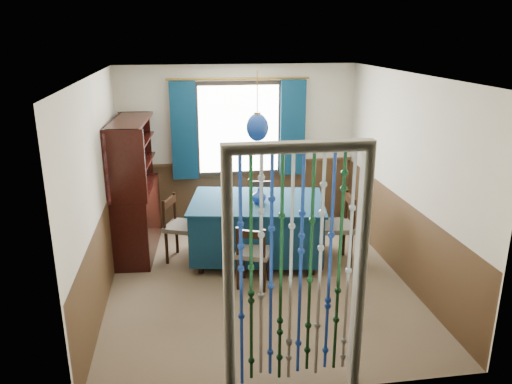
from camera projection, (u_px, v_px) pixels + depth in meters
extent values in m
plane|color=brown|center=(258.00, 282.00, 6.15)|extent=(4.00, 4.00, 0.00)
plane|color=silver|center=(259.00, 75.00, 5.39)|extent=(4.00, 4.00, 0.00)
plane|color=beige|center=(239.00, 148.00, 7.65)|extent=(3.60, 0.00, 3.60)
plane|color=beige|center=(298.00, 260.00, 3.89)|extent=(3.60, 0.00, 3.60)
plane|color=beige|center=(98.00, 193.00, 5.52)|extent=(0.00, 4.00, 4.00)
plane|color=beige|center=(405.00, 179.00, 6.03)|extent=(0.00, 4.00, 4.00)
plane|color=#452E1A|center=(239.00, 194.00, 7.87)|extent=(3.60, 0.00, 3.60)
plane|color=#452E1A|center=(295.00, 342.00, 4.13)|extent=(3.60, 0.00, 3.60)
plane|color=#452E1A|center=(106.00, 254.00, 5.75)|extent=(0.00, 4.00, 4.00)
plane|color=#452E1A|center=(399.00, 237.00, 6.25)|extent=(0.00, 4.00, 4.00)
cube|color=black|center=(239.00, 129.00, 7.51)|extent=(1.32, 0.12, 1.42)
cube|color=#0C2B42|center=(257.00, 227.00, 6.65)|extent=(1.85, 1.41, 0.69)
cube|color=#0C2B42|center=(257.00, 202.00, 6.54)|extent=(1.92, 1.48, 0.03)
cylinder|color=black|center=(201.00, 268.00, 6.38)|extent=(0.07, 0.07, 0.14)
cylinder|color=black|center=(312.00, 269.00, 6.34)|extent=(0.07, 0.07, 0.14)
cylinder|color=black|center=(209.00, 241.00, 7.21)|extent=(0.07, 0.07, 0.14)
cylinder|color=black|center=(307.00, 242.00, 7.17)|extent=(0.07, 0.07, 0.14)
cylinder|color=black|center=(238.00, 274.00, 5.93)|extent=(0.04, 0.04, 0.41)
cylinder|color=black|center=(264.00, 277.00, 5.86)|extent=(0.04, 0.04, 0.41)
cylinder|color=black|center=(244.00, 263.00, 6.21)|extent=(0.04, 0.04, 0.41)
cylinder|color=black|center=(269.00, 266.00, 6.14)|extent=(0.04, 0.04, 0.41)
cube|color=#5B5549|center=(254.00, 252.00, 5.96)|extent=(0.51, 0.50, 0.05)
cube|color=black|center=(251.00, 234.00, 5.72)|extent=(0.33, 0.16, 0.09)
cylinder|color=black|center=(237.00, 243.00, 5.80)|extent=(0.04, 0.04, 0.40)
cylinder|color=black|center=(264.00, 246.00, 5.73)|extent=(0.04, 0.04, 0.40)
cylinder|color=black|center=(272.00, 219.00, 7.62)|extent=(0.04, 0.04, 0.43)
cylinder|color=black|center=(249.00, 219.00, 7.63)|extent=(0.04, 0.04, 0.43)
cylinder|color=black|center=(272.00, 227.00, 7.31)|extent=(0.04, 0.04, 0.43)
cylinder|color=black|center=(248.00, 227.00, 7.32)|extent=(0.04, 0.04, 0.43)
cube|color=#5B5549|center=(260.00, 208.00, 7.39)|extent=(0.49, 0.47, 0.06)
cube|color=black|center=(261.00, 184.00, 7.46)|extent=(0.36, 0.10, 0.10)
cylinder|color=black|center=(272.00, 193.00, 7.50)|extent=(0.04, 0.04, 0.42)
cylinder|color=black|center=(249.00, 193.00, 7.51)|extent=(0.04, 0.04, 0.42)
cylinder|color=black|center=(177.00, 238.00, 6.92)|extent=(0.04, 0.04, 0.45)
cylinder|color=black|center=(167.00, 248.00, 6.59)|extent=(0.04, 0.04, 0.45)
cylinder|color=black|center=(200.00, 240.00, 6.85)|extent=(0.04, 0.04, 0.45)
cylinder|color=black|center=(191.00, 250.00, 6.52)|extent=(0.04, 0.04, 0.45)
cube|color=#5B5549|center=(183.00, 226.00, 6.64)|extent=(0.55, 0.56, 0.06)
cube|color=black|center=(169.00, 202.00, 6.58)|extent=(0.18, 0.36, 0.10)
cylinder|color=black|center=(175.00, 208.00, 6.79)|extent=(0.04, 0.04, 0.44)
cylinder|color=black|center=(164.00, 217.00, 6.46)|extent=(0.04, 0.04, 0.44)
cylinder|color=black|center=(351.00, 251.00, 6.47)|extent=(0.05, 0.05, 0.48)
cylinder|color=black|center=(344.00, 239.00, 6.84)|extent=(0.05, 0.05, 0.48)
cylinder|color=black|center=(323.00, 252.00, 6.45)|extent=(0.05, 0.05, 0.48)
cylinder|color=black|center=(317.00, 240.00, 6.81)|extent=(0.05, 0.05, 0.48)
cube|color=#5B5549|center=(335.00, 226.00, 6.56)|extent=(0.48, 0.50, 0.06)
cube|color=black|center=(351.00, 200.00, 6.46)|extent=(0.07, 0.41, 0.11)
cylinder|color=black|center=(354.00, 217.00, 6.33)|extent=(0.04, 0.04, 0.47)
cylinder|color=black|center=(346.00, 206.00, 6.69)|extent=(0.04, 0.04, 0.47)
cube|color=black|center=(137.00, 219.00, 6.93)|extent=(0.59, 1.45, 0.93)
cube|color=black|center=(127.00, 167.00, 6.00)|extent=(0.44, 0.08, 0.93)
cube|color=black|center=(136.00, 144.00, 7.28)|extent=(0.44, 0.08, 0.93)
cube|color=black|center=(129.00, 121.00, 6.51)|extent=(0.54, 1.45, 0.04)
cube|color=black|center=(114.00, 155.00, 6.61)|extent=(0.13, 1.40, 0.93)
cube|color=black|center=(135.00, 164.00, 6.69)|extent=(0.49, 1.36, 0.02)
cube|color=black|center=(133.00, 142.00, 6.59)|extent=(0.49, 1.36, 0.02)
cylinder|color=olive|center=(257.00, 100.00, 6.14)|extent=(0.01, 0.01, 0.69)
ellipsoid|color=navy|center=(257.00, 127.00, 6.24)|extent=(0.28, 0.28, 0.35)
cylinder|color=olive|center=(257.00, 114.00, 6.19)|extent=(0.09, 0.09, 0.03)
imported|color=navy|center=(259.00, 196.00, 6.43)|extent=(0.22, 0.22, 0.18)
imported|color=beige|center=(135.00, 165.00, 6.47)|extent=(0.27, 0.27, 0.05)
imported|color=beige|center=(140.00, 173.00, 7.12)|extent=(0.21, 0.21, 0.19)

